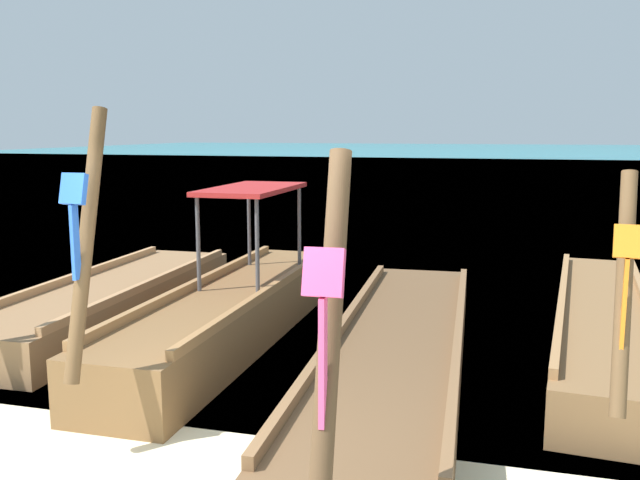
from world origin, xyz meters
TOP-DOWN VIEW (x-y plane):
  - sea_water at (0.00, 61.75)m, footprint 120.00×120.00m
  - longtail_boat_turquoise_ribbon at (-3.20, 4.61)m, footprint 1.37×5.67m
  - longtail_boat_blue_ribbon at (-1.24, 4.22)m, footprint 1.09×6.17m
  - longtail_boat_pink_ribbon at (0.95, 3.31)m, footprint 1.59×7.21m
  - longtail_boat_orange_ribbon at (3.12, 5.13)m, footprint 1.57×6.67m

SIDE VIEW (x-z plane):
  - sea_water at x=0.00m, z-range 0.00..0.00m
  - longtail_boat_pink_ribbon at x=0.95m, z-range -0.98..1.51m
  - longtail_boat_turquoise_ribbon at x=-3.20m, z-range -0.87..1.41m
  - longtail_boat_orange_ribbon at x=3.12m, z-range -0.87..1.42m
  - longtail_boat_blue_ribbon at x=-1.24m, z-range -1.01..1.76m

